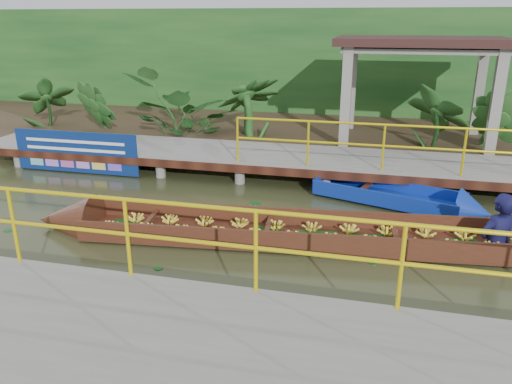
# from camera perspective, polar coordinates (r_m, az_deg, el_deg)

# --- Properties ---
(ground) EXTENTS (80.00, 80.00, 0.00)m
(ground) POSITION_cam_1_polar(r_m,az_deg,el_deg) (9.06, -0.34, -4.63)
(ground) COLOR #33351A
(ground) RESTS_ON ground
(land_strip) EXTENTS (30.00, 8.00, 0.45)m
(land_strip) POSITION_cam_1_polar(r_m,az_deg,el_deg) (16.04, 6.24, 6.73)
(land_strip) COLOR #312618
(land_strip) RESTS_ON ground
(far_dock) EXTENTS (16.00, 2.06, 1.66)m
(far_dock) POSITION_cam_1_polar(r_m,az_deg,el_deg) (12.07, 3.72, 3.87)
(far_dock) COLOR slate
(far_dock) RESTS_ON ground
(near_dock) EXTENTS (18.00, 2.40, 1.73)m
(near_dock) POSITION_cam_1_polar(r_m,az_deg,el_deg) (5.20, -0.95, -21.03)
(near_dock) COLOR slate
(near_dock) RESTS_ON ground
(pavilion) EXTENTS (4.40, 3.00, 3.00)m
(pavilion) POSITION_cam_1_polar(r_m,az_deg,el_deg) (14.39, 18.27, 14.93)
(pavilion) COLOR slate
(pavilion) RESTS_ON ground
(foliage_backdrop) EXTENTS (30.00, 0.80, 4.00)m
(foliage_backdrop) POSITION_cam_1_polar(r_m,az_deg,el_deg) (18.23, 7.55, 13.82)
(foliage_backdrop) COLOR #15431A
(foliage_backdrop) RESTS_ON ground
(vendor_boat) EXTENTS (10.73, 2.16, 2.35)m
(vendor_boat) POSITION_cam_1_polar(r_m,az_deg,el_deg) (8.65, 11.00, -4.32)
(vendor_boat) COLOR #3C1B10
(vendor_boat) RESTS_ON ground
(moored_blue_boat) EXTENTS (3.63, 1.99, 0.84)m
(moored_blue_boat) POSITION_cam_1_polar(r_m,az_deg,el_deg) (10.57, 19.13, -1.30)
(moored_blue_boat) COLOR #0D2997
(moored_blue_boat) RESTS_ON ground
(blue_banner) EXTENTS (3.31, 0.04, 1.03)m
(blue_banner) POSITION_cam_1_polar(r_m,az_deg,el_deg) (13.09, -19.90, 4.33)
(blue_banner) COLOR navy
(blue_banner) RESTS_ON ground
(tropical_plants) EXTENTS (14.26, 1.26, 1.58)m
(tropical_plants) POSITION_cam_1_polar(r_m,az_deg,el_deg) (14.07, -2.03, 9.29)
(tropical_plants) COLOR #15431A
(tropical_plants) RESTS_ON ground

